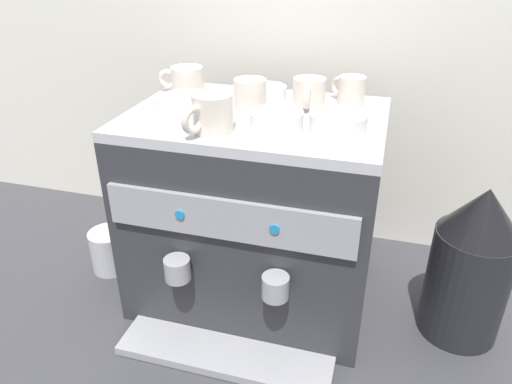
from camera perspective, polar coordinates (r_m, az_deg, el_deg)
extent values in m
plane|color=#38383D|center=(1.31, 0.00, -11.32)|extent=(4.00, 4.00, 0.00)
cube|color=silver|center=(1.38, 4.22, 17.26)|extent=(2.80, 0.03, 1.15)
cube|color=#2D2D33|center=(1.18, 0.00, -2.51)|extent=(0.56, 0.41, 0.47)
cube|color=#B7B7BC|center=(1.07, 0.00, 8.80)|extent=(0.56, 0.41, 0.02)
cube|color=#939399|center=(0.95, -3.46, -3.32)|extent=(0.52, 0.01, 0.09)
cylinder|color=#1E7AB7|center=(0.98, -9.05, -2.67)|extent=(0.02, 0.01, 0.02)
cylinder|color=#1E7AB7|center=(0.92, 2.22, -4.42)|extent=(0.02, 0.01, 0.02)
cube|color=#939399|center=(1.13, -3.73, -18.69)|extent=(0.48, 0.12, 0.02)
cylinder|color=#939399|center=(1.04, -9.35, -9.03)|extent=(0.06, 0.06, 0.05)
cylinder|color=#939399|center=(0.98, 2.32, -11.22)|extent=(0.06, 0.06, 0.05)
cylinder|color=beige|center=(0.96, -5.20, 9.36)|extent=(0.08, 0.08, 0.08)
torus|color=beige|center=(0.92, -7.51, 8.50)|extent=(0.04, 0.06, 0.06)
cylinder|color=beige|center=(1.12, 6.34, 11.75)|extent=(0.07, 0.07, 0.06)
torus|color=beige|center=(1.07, 6.10, 11.06)|extent=(0.02, 0.05, 0.05)
cylinder|color=beige|center=(1.08, -0.69, 11.45)|extent=(0.07, 0.07, 0.07)
torus|color=beige|center=(1.12, -1.85, 12.07)|extent=(0.05, 0.05, 0.05)
cylinder|color=beige|center=(1.22, -8.16, 13.03)|extent=(0.08, 0.08, 0.07)
torus|color=beige|center=(1.24, -10.43, 13.07)|extent=(0.05, 0.02, 0.05)
cylinder|color=beige|center=(1.14, 11.31, 11.75)|extent=(0.06, 0.06, 0.06)
torus|color=beige|center=(1.17, 9.86, 12.27)|extent=(0.04, 0.04, 0.05)
cylinder|color=white|center=(1.17, 1.23, 11.79)|extent=(0.10, 0.10, 0.03)
cylinder|color=white|center=(1.17, 1.22, 11.26)|extent=(0.05, 0.05, 0.01)
cylinder|color=white|center=(1.09, -8.49, 10.34)|extent=(0.13, 0.13, 0.03)
cylinder|color=white|center=(1.10, -8.45, 9.73)|extent=(0.07, 0.07, 0.01)
cylinder|color=white|center=(0.97, 2.43, 8.46)|extent=(0.11, 0.11, 0.04)
cylinder|color=white|center=(0.97, 2.42, 7.70)|extent=(0.06, 0.06, 0.01)
cylinder|color=white|center=(0.97, 9.74, 8.08)|extent=(0.11, 0.11, 0.04)
cylinder|color=white|center=(0.97, 9.67, 7.27)|extent=(0.06, 0.06, 0.01)
cylinder|color=black|center=(1.21, 23.73, -9.93)|extent=(0.18, 0.18, 0.27)
cone|color=black|center=(1.11, 25.58, -2.16)|extent=(0.17, 0.17, 0.11)
cylinder|color=#B7B7BC|center=(1.41, -16.98, -6.63)|extent=(0.11, 0.11, 0.12)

